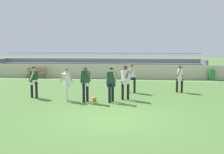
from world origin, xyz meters
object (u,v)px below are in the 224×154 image
(player_white_wide_right, at_px, (125,79))
(bench_centre_sideline, at_px, (36,72))
(player_white_wide_left, at_px, (67,82))
(soccer_ball, at_px, (94,99))
(bleacher_stand, at_px, (97,66))
(trash_bin, at_px, (212,75))
(player_dark_deep_cover, at_px, (85,81))
(player_dark_trailing_run, at_px, (34,79))
(player_white_on_ball, at_px, (180,76))
(player_dark_pressing_high, at_px, (111,82))
(player_white_dropping_back, at_px, (132,76))

(player_white_wide_right, bearing_deg, bench_centre_sideline, 133.46)
(player_white_wide_left, bearing_deg, soccer_ball, 1.22)
(bleacher_stand, height_order, trash_bin, bleacher_stand)
(bench_centre_sideline, bearing_deg, player_white_wide_right, -46.54)
(player_white_wide_left, distance_m, player_dark_deep_cover, 1.02)
(bench_centre_sideline, xyz_separation_m, trash_bin, (15.03, 0.09, -0.08))
(bleacher_stand, distance_m, player_white_wide_left, 12.16)
(trash_bin, height_order, player_dark_trailing_run, player_dark_trailing_run)
(player_dark_trailing_run, xyz_separation_m, player_white_on_ball, (7.79, 2.68, -0.01))
(bench_centre_sideline, relative_size, soccer_ball, 8.18)
(bench_centre_sideline, xyz_separation_m, player_dark_deep_cover, (6.74, -9.93, 0.48))
(player_dark_pressing_high, height_order, player_white_on_ball, player_dark_pressing_high)
(player_dark_trailing_run, distance_m, soccer_ball, 3.47)
(trash_bin, xyz_separation_m, player_white_on_ball, (-3.43, -6.53, 0.49))
(player_dark_trailing_run, distance_m, player_white_wide_right, 4.78)
(player_white_on_ball, distance_m, player_white_dropping_back, 2.84)
(trash_bin, distance_m, player_white_on_ball, 7.40)
(player_dark_pressing_high, height_order, soccer_ball, player_dark_pressing_high)
(player_white_on_ball, relative_size, soccer_ball, 7.34)
(trash_bin, height_order, player_white_on_ball, player_white_on_ball)
(bench_centre_sideline, distance_m, soccer_ball, 12.04)
(bench_centre_sideline, bearing_deg, player_white_dropping_back, -38.00)
(trash_bin, bearing_deg, player_white_dropping_back, -131.90)
(player_white_wide_left, bearing_deg, bench_centre_sideline, 120.58)
(player_white_dropping_back, relative_size, player_white_wide_right, 0.98)
(bench_centre_sideline, xyz_separation_m, player_white_on_ball, (11.59, -6.45, 0.41))
(player_dark_deep_cover, bearing_deg, soccer_ball, 31.92)
(bleacher_stand, height_order, player_dark_deep_cover, bleacher_stand)
(trash_bin, height_order, player_dark_deep_cover, player_dark_deep_cover)
(player_dark_trailing_run, height_order, player_white_on_ball, player_dark_trailing_run)
(bench_centre_sideline, bearing_deg, player_dark_deep_cover, -55.84)
(player_dark_pressing_high, bearing_deg, player_white_wide_left, 178.10)
(player_dark_trailing_run, bearing_deg, player_white_on_ball, 19.01)
(player_dark_deep_cover, height_order, player_white_on_ball, player_dark_deep_cover)
(player_dark_pressing_high, distance_m, player_white_on_ball, 4.94)
(soccer_ball, bearing_deg, player_white_wide_right, 23.30)
(trash_bin, bearing_deg, bench_centre_sideline, -179.67)
(player_dark_trailing_run, bearing_deg, player_dark_deep_cover, -15.31)
(player_dark_pressing_high, bearing_deg, player_white_wide_right, 49.48)
(player_white_wide_left, bearing_deg, player_dark_trailing_run, 162.93)
(player_white_on_ball, bearing_deg, player_white_wide_left, -150.72)
(player_dark_deep_cover, xyz_separation_m, player_white_wide_right, (1.85, 0.87, 0.00))
(bleacher_stand, bearing_deg, bench_centre_sideline, -154.37)
(player_white_dropping_back, bearing_deg, player_white_on_ball, 8.50)
(bleacher_stand, xyz_separation_m, player_white_dropping_back, (3.75, -9.28, 0.10))
(trash_bin, bearing_deg, player_white_wide_left, -133.41)
(player_dark_pressing_high, relative_size, player_white_dropping_back, 1.00)
(player_white_on_ball, bearing_deg, player_white_dropping_back, -171.50)
(player_white_on_ball, bearing_deg, soccer_ball, -144.00)
(player_dark_pressing_high, distance_m, player_dark_trailing_run, 4.21)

